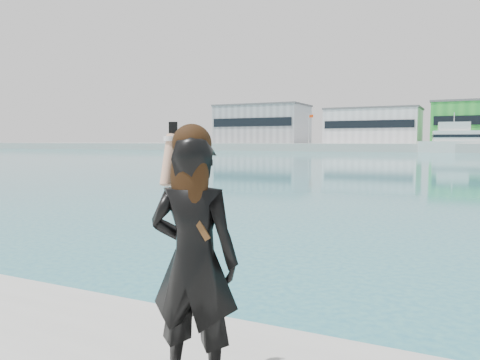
# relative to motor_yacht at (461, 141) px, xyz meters

# --- Properties ---
(far_quay) EXTENTS (320.00, 40.00, 2.00)m
(far_quay) POSITION_rel_motor_yacht_xyz_m (-0.10, 17.17, -1.52)
(far_quay) COLOR #9E9E99
(far_quay) RESTS_ON ground
(warehouse_grey_left) EXTENTS (26.52, 16.36, 11.50)m
(warehouse_grey_left) POSITION_rel_motor_yacht_xyz_m (-55.10, 15.15, 5.24)
(warehouse_grey_left) COLOR gray
(warehouse_grey_left) RESTS_ON far_quay
(warehouse_white) EXTENTS (24.48, 15.35, 9.50)m
(warehouse_white) POSITION_rel_motor_yacht_xyz_m (-22.10, 15.15, 4.24)
(warehouse_white) COLOR silver
(warehouse_white) RESTS_ON far_quay
(flagpole_left) EXTENTS (1.28, 0.16, 8.00)m
(flagpole_left) POSITION_rel_motor_yacht_xyz_m (-38.01, 8.17, 4.02)
(flagpole_left) COLOR silver
(flagpole_left) RESTS_ON far_quay
(motor_yacht) EXTENTS (19.72, 7.81, 8.95)m
(motor_yacht) POSITION_rel_motor_yacht_xyz_m (0.00, 0.00, 0.00)
(motor_yacht) COLOR silver
(motor_yacht) RESTS_ON ground
(buoy_far) EXTENTS (0.50, 0.50, 0.50)m
(buoy_far) POSITION_rel_motor_yacht_xyz_m (-41.93, -39.44, -2.52)
(buoy_far) COLOR yellow
(buoy_far) RESTS_ON ground
(woman) EXTENTS (0.69, 0.52, 1.80)m
(woman) POSITION_rel_motor_yacht_xyz_m (0.66, -113.01, -0.80)
(woman) COLOR black
(woman) RESTS_ON near_quay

